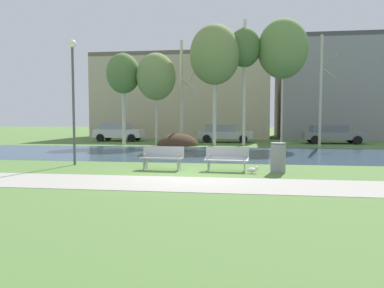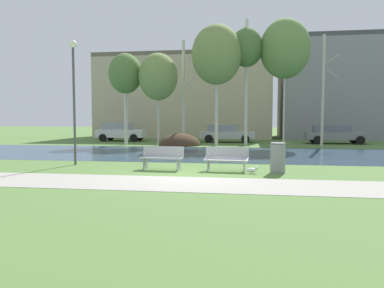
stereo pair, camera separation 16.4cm
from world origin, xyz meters
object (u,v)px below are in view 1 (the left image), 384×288
object	(u,v)px
bench_left	(162,157)
bench_right	(227,158)
parked_hatch_third_grey	(332,134)
seagull	(253,170)
trash_bin	(278,157)
streetlamp	(73,81)
parked_van_nearest_white	(118,131)
parked_sedan_second_silver	(224,133)

from	to	relation	value
bench_left	bench_right	bearing A→B (deg)	0.00
parked_hatch_third_grey	bench_right	bearing A→B (deg)	-114.41
bench_left	seagull	world-z (taller)	bench_left
seagull	bench_left	bearing A→B (deg)	171.05
trash_bin	seagull	bearing A→B (deg)	-161.23
bench_left	streetlamp	distance (m)	5.00
bench_left	parked_van_nearest_white	xyz separation A→B (m)	(-7.61, 16.82, 0.35)
streetlamp	parked_hatch_third_grey	bearing A→B (deg)	48.03
streetlamp	bench_left	bearing A→B (deg)	-12.66
trash_bin	parked_van_nearest_white	world-z (taller)	parked_van_nearest_white
bench_right	trash_bin	bearing A→B (deg)	-7.02
bench_right	parked_hatch_third_grey	distance (m)	17.59
parked_van_nearest_white	parked_sedan_second_silver	xyz separation A→B (m)	(9.01, -0.31, -0.07)
bench_right	parked_van_nearest_white	xyz separation A→B (m)	(-10.03, 16.82, 0.35)
seagull	streetlamp	xyz separation A→B (m)	(-7.28, 1.41, 3.31)
bench_left	parked_sedan_second_silver	world-z (taller)	parked_sedan_second_silver
trash_bin	streetlamp	bearing A→B (deg)	172.30
seagull	parked_hatch_third_grey	bearing A→B (deg)	69.05
trash_bin	parked_sedan_second_silver	size ratio (longest dim) A/B	0.24
trash_bin	seagull	xyz separation A→B (m)	(-0.89, -0.30, -0.42)
trash_bin	seagull	distance (m)	1.03
bench_left	bench_right	xyz separation A→B (m)	(2.42, 0.00, 0.00)
trash_bin	parked_hatch_third_grey	bearing A→B (deg)	71.48
seagull	parked_sedan_second_silver	size ratio (longest dim) A/B	0.10
seagull	parked_sedan_second_silver	world-z (taller)	parked_sedan_second_silver
bench_right	trash_bin	xyz separation A→B (m)	(1.83, -0.22, 0.08)
streetlamp	parked_sedan_second_silver	world-z (taller)	streetlamp
bench_right	bench_left	bearing A→B (deg)	180.00
bench_left	bench_right	world-z (taller)	same
trash_bin	parked_van_nearest_white	distance (m)	20.77
seagull	streetlamp	size ratio (longest dim) A/B	0.08
trash_bin	streetlamp	xyz separation A→B (m)	(-8.17, 1.11, 2.89)
parked_sedan_second_silver	trash_bin	bearing A→B (deg)	-80.34
bench_left	seagull	xyz separation A→B (m)	(3.36, -0.53, -0.34)
streetlamp	bench_right	bearing A→B (deg)	-7.90
streetlamp	parked_van_nearest_white	world-z (taller)	streetlamp
parked_van_nearest_white	trash_bin	bearing A→B (deg)	-55.18
parked_van_nearest_white	streetlamp	bearing A→B (deg)	-76.98
bench_right	trash_bin	size ratio (longest dim) A/B	1.52
trash_bin	parked_hatch_third_grey	xyz separation A→B (m)	(5.44, 16.24, 0.19)
bench_left	streetlamp	size ratio (longest dim) A/B	0.32
parked_van_nearest_white	parked_hatch_third_grey	xyz separation A→B (m)	(17.30, -0.80, -0.07)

